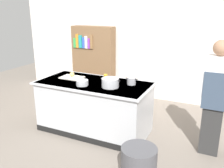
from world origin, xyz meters
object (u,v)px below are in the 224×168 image
at_px(stock_pot, 110,83).
at_px(trash_bin, 139,166).
at_px(juice_cup, 106,77).
at_px(person_chef, 215,96).
at_px(bookshelf, 94,60).
at_px(mixing_bowl, 82,83).
at_px(onion, 72,74).
at_px(sauce_pan, 131,81).

xyz_separation_m(stock_pot, trash_bin, (0.84, -0.93, -0.72)).
bearing_deg(stock_pot, trash_bin, -47.89).
bearing_deg(juice_cup, trash_bin, -49.20).
distance_m(person_chef, bookshelf, 3.40).
distance_m(juice_cup, person_chef, 1.83).
xyz_separation_m(stock_pot, mixing_bowl, (-0.46, -0.12, -0.03)).
xyz_separation_m(onion, juice_cup, (0.62, 0.13, -0.01)).
xyz_separation_m(sauce_pan, juice_cup, (-0.52, 0.07, -0.01)).
bearing_deg(person_chef, onion, 107.63).
relative_size(sauce_pan, person_chef, 0.12).
bearing_deg(bookshelf, stock_pot, -53.85).
height_order(stock_pot, sauce_pan, stock_pot).
relative_size(trash_bin, person_chef, 0.30).
bearing_deg(stock_pot, bookshelf, 126.15).
relative_size(onion, trash_bin, 0.17).
bearing_deg(sauce_pan, mixing_bowl, -151.11).
bearing_deg(juice_cup, onion, -167.76).
bearing_deg(mixing_bowl, person_chef, 9.51).
height_order(trash_bin, bookshelf, bookshelf).
relative_size(onion, mixing_bowl, 0.43).
distance_m(stock_pot, mixing_bowl, 0.47).
height_order(sauce_pan, trash_bin, sauce_pan).
relative_size(stock_pot, sauce_pan, 1.64).
bearing_deg(sauce_pan, person_chef, -2.48).
xyz_separation_m(sauce_pan, mixing_bowl, (-0.72, -0.40, -0.01)).
bearing_deg(person_chef, stock_pot, 115.40).
bearing_deg(bookshelf, mixing_bowl, -65.22).
height_order(onion, sauce_pan, sauce_pan).
xyz_separation_m(mixing_bowl, person_chef, (2.02, 0.34, -0.03)).
relative_size(mixing_bowl, person_chef, 0.12).
distance_m(onion, juice_cup, 0.64).
xyz_separation_m(onion, mixing_bowl, (0.42, -0.33, -0.02)).
xyz_separation_m(onion, person_chef, (2.45, 0.01, -0.05)).
bearing_deg(bookshelf, trash_bin, -51.79).
bearing_deg(stock_pot, mixing_bowl, -165.44).
height_order(stock_pot, person_chef, person_chef).
relative_size(sauce_pan, juice_cup, 2.11).
height_order(mixing_bowl, trash_bin, mixing_bowl).
height_order(onion, bookshelf, bookshelf).
bearing_deg(juice_cup, person_chef, -3.91).
height_order(onion, mixing_bowl, onion).
relative_size(sauce_pan, mixing_bowl, 1.05).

